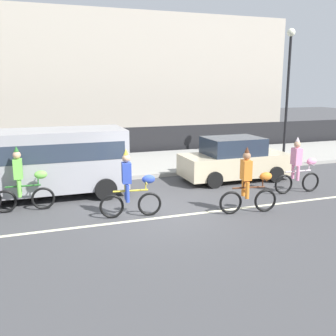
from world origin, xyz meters
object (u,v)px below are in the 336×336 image
object	(u,v)px
parade_cyclist_orange	(249,184)
parade_cyclist_pink	(299,168)
parade_cyclist_lime	(23,183)
parked_van_grey	(49,158)
parade_cyclist_cobalt	(131,188)
street_lamp_post	(289,75)
parked_car_beige	(234,160)

from	to	relation	value
parade_cyclist_orange	parade_cyclist_pink	distance (m)	2.96
parade_cyclist_lime	parade_cyclist_orange	world-z (taller)	same
parade_cyclist_lime	parade_cyclist_orange	distance (m)	6.44
parked_van_grey	parade_cyclist_cobalt	bearing A→B (deg)	-55.12
parade_cyclist_pink	parked_van_grey	xyz separation A→B (m)	(-7.88, 2.34, 0.44)
parade_cyclist_pink	parked_van_grey	size ratio (longest dim) A/B	0.38
parade_cyclist_lime	street_lamp_post	world-z (taller)	street_lamp_post
parade_cyclist_pink	parked_car_beige	bearing A→B (deg)	115.74
parade_cyclist_lime	parade_cyclist_orange	xyz separation A→B (m)	(6.02, -2.30, 0.00)
parade_cyclist_cobalt	parked_van_grey	world-z (taller)	parked_van_grey
parade_cyclist_cobalt	street_lamp_post	bearing A→B (deg)	30.97
parade_cyclist_cobalt	parade_cyclist_orange	world-z (taller)	same
parade_cyclist_cobalt	parade_cyclist_pink	distance (m)	5.92
parade_cyclist_pink	street_lamp_post	xyz separation A→B (m)	(2.84, 4.74, 3.15)
parked_car_beige	parade_cyclist_cobalt	bearing A→B (deg)	-149.12
parade_cyclist_orange	parade_cyclist_pink	size ratio (longest dim) A/B	1.00
parade_cyclist_orange	parade_cyclist_lime	bearing A→B (deg)	159.05
parked_car_beige	street_lamp_post	size ratio (longest dim) A/B	0.70
parade_cyclist_lime	parade_cyclist_cobalt	xyz separation A→B (m)	(2.78, -1.52, 0.00)
parade_cyclist_cobalt	parade_cyclist_pink	xyz separation A→B (m)	(5.90, 0.50, 0.00)
parade_cyclist_pink	parade_cyclist_cobalt	bearing A→B (deg)	-175.12
parade_cyclist_pink	parked_car_beige	distance (m)	2.61
parade_cyclist_cobalt	parked_car_beige	world-z (taller)	parade_cyclist_cobalt
parade_cyclist_cobalt	parade_cyclist_lime	bearing A→B (deg)	151.35
parade_cyclist_cobalt	parade_cyclist_orange	distance (m)	3.33
parade_cyclist_lime	parked_van_grey	size ratio (longest dim) A/B	0.38
parade_cyclist_orange	parked_van_grey	size ratio (longest dim) A/B	0.38
parade_cyclist_cobalt	street_lamp_post	world-z (taller)	street_lamp_post
parade_cyclist_lime	parade_cyclist_pink	world-z (taller)	same
parade_cyclist_orange	parked_car_beige	distance (m)	3.94
parade_cyclist_lime	street_lamp_post	xyz separation A→B (m)	(11.52, 3.72, 3.15)
parade_cyclist_lime	street_lamp_post	size ratio (longest dim) A/B	0.33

